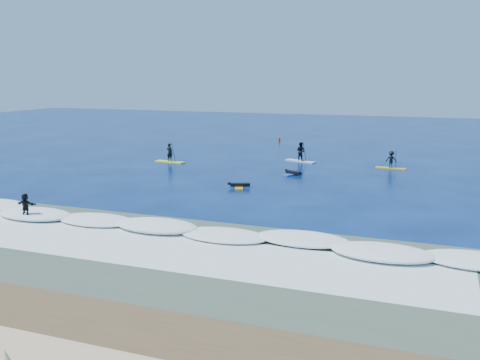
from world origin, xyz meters
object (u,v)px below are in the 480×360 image
at_px(prone_paddler_near, 239,186).
at_px(wave_surfer, 26,207).
at_px(sup_paddler_left, 170,155).
at_px(prone_paddler_far, 293,173).
at_px(sup_paddler_right, 391,161).
at_px(sup_paddler_center, 301,153).
at_px(marker_buoy, 279,139).

distance_m(prone_paddler_near, wave_surfer, 15.45).
relative_size(sup_paddler_left, wave_surfer, 1.49).
relative_size(prone_paddler_near, wave_surfer, 1.05).
height_order(prone_paddler_far, wave_surfer, wave_surfer).
relative_size(prone_paddler_far, wave_surfer, 1.01).
xyz_separation_m(sup_paddler_right, prone_paddler_near, (-9.88, -12.56, -0.57)).
bearing_deg(prone_paddler_far, sup_paddler_right, -26.85).
relative_size(sup_paddler_center, marker_buoy, 4.40).
xyz_separation_m(sup_paddler_left, prone_paddler_far, (12.90, -2.28, -0.52)).
height_order(sup_paddler_right, prone_paddler_far, sup_paddler_right).
distance_m(sup_paddler_left, prone_paddler_far, 13.11).
height_order(wave_surfer, marker_buoy, wave_surfer).
xyz_separation_m(prone_paddler_near, prone_paddler_far, (2.39, 6.51, -0.00)).
height_order(sup_paddler_center, prone_paddler_far, sup_paddler_center).
distance_m(wave_surfer, marker_buoy, 41.52).
relative_size(sup_paddler_left, sup_paddler_right, 1.16).
relative_size(sup_paddler_center, sup_paddler_right, 1.21).
relative_size(sup_paddler_right, wave_surfer, 1.29).
distance_m(sup_paddler_center, marker_buoy, 16.02).
height_order(sup_paddler_left, wave_surfer, sup_paddler_left).
height_order(sup_paddler_center, prone_paddler_near, sup_paddler_center).
height_order(sup_paddler_center, wave_surfer, sup_paddler_center).
bearing_deg(prone_paddler_near, sup_paddler_left, 28.45).
relative_size(wave_surfer, marker_buoy, 2.83).
relative_size(prone_paddler_near, prone_paddler_far, 1.04).
bearing_deg(wave_surfer, sup_paddler_left, 92.93).
xyz_separation_m(sup_paddler_center, marker_buoy, (-6.52, 14.62, -0.51)).
distance_m(sup_paddler_center, prone_paddler_far, 7.30).
distance_m(prone_paddler_far, wave_surfer, 22.28).
bearing_deg(sup_paddler_right, sup_paddler_center, 176.27).
relative_size(sup_paddler_left, prone_paddler_near, 1.42).
bearing_deg(prone_paddler_near, sup_paddler_right, -59.83).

